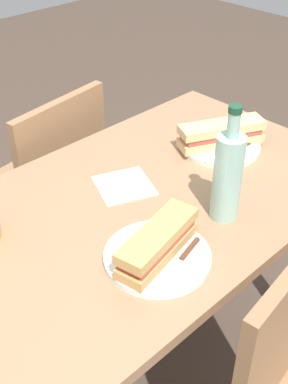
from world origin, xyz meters
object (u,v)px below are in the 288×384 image
object	(u,v)px
dining_table	(144,237)
water_bottle	(228,175)
baguette_sandwich_near	(158,242)
plate_near	(157,257)
chair_near	(48,188)
knife_far	(231,150)
plate_far	(220,146)
baguette_sandwich_far	(221,134)
knife_near	(181,260)

from	to	relation	value
dining_table	water_bottle	bearing A→B (deg)	116.33
baguette_sandwich_near	plate_near	bearing A→B (deg)	0.00
chair_near	knife_far	bearing A→B (deg)	115.42
plate_near	plate_far	distance (m)	0.52
plate_far	baguette_sandwich_far	distance (m)	0.04
dining_table	plate_near	xyz separation A→B (m)	(0.14, 0.18, 0.14)
dining_table	chair_near	world-z (taller)	chair_near
plate_near	plate_far	size ratio (longest dim) A/B	1.00
dining_table	knife_far	size ratio (longest dim) A/B	6.57
plate_near	knife_far	size ratio (longest dim) A/B	1.32
dining_table	plate_far	distance (m)	0.37
plate_near	water_bottle	distance (m)	0.25
chair_near	knife_near	xyz separation A→B (m)	(0.17, 0.78, 0.29)
plate_near	water_bottle	size ratio (longest dim) A/B	0.81
baguette_sandwich_near	plate_far	distance (m)	0.52
knife_near	plate_far	bearing A→B (deg)	-150.48
plate_near	baguette_sandwich_near	xyz separation A→B (m)	(0.00, 0.00, 0.04)
plate_far	water_bottle	distance (m)	0.34
dining_table	plate_far	size ratio (longest dim) A/B	4.98
plate_near	knife_far	world-z (taller)	knife_far
plate_far	baguette_sandwich_far	size ratio (longest dim) A/B	0.91
dining_table	water_bottle	world-z (taller)	water_bottle
dining_table	baguette_sandwich_far	xyz separation A→B (m)	(-0.34, -0.02, 0.18)
dining_table	plate_far	bearing A→B (deg)	-175.89
baguette_sandwich_near	plate_far	world-z (taller)	baguette_sandwich_near
plate_near	knife_near	bearing A→B (deg)	114.11
water_bottle	plate_near	bearing A→B (deg)	-0.45
knife_near	water_bottle	distance (m)	0.23
dining_table	baguette_sandwich_far	world-z (taller)	baguette_sandwich_far
plate_near	chair_near	bearing A→B (deg)	-104.50
dining_table	baguette_sandwich_near	bearing A→B (deg)	53.27
chair_near	baguette_sandwich_far	world-z (taller)	chair_near
chair_near	plate_far	xyz separation A→B (m)	(-0.28, 0.53, 0.28)
plate_near	baguette_sandwich_far	size ratio (longest dim) A/B	0.91
baguette_sandwich_far	plate_far	bearing A→B (deg)	180.00
baguette_sandwich_far	chair_near	bearing A→B (deg)	-61.53
baguette_sandwich_near	knife_near	distance (m)	0.06
dining_table	knife_near	size ratio (longest dim) A/B	6.64
plate_near	baguette_sandwich_far	distance (m)	0.52
plate_near	knife_near	world-z (taller)	knife_near
knife_near	plate_far	distance (m)	0.52
baguette_sandwich_far	baguette_sandwich_near	bearing A→B (deg)	23.55
chair_near	water_bottle	world-z (taller)	water_bottle
baguette_sandwich_near	water_bottle	xyz separation A→B (m)	(-0.23, 0.00, 0.07)
dining_table	chair_near	xyz separation A→B (m)	(-0.05, -0.55, -0.14)
chair_near	plate_far	size ratio (longest dim) A/B	3.66
dining_table	baguette_sandwich_near	size ratio (longest dim) A/B	4.93
dining_table	plate_near	bearing A→B (deg)	53.27
knife_far	plate_far	bearing A→B (deg)	-102.93
chair_near	knife_far	distance (m)	0.70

